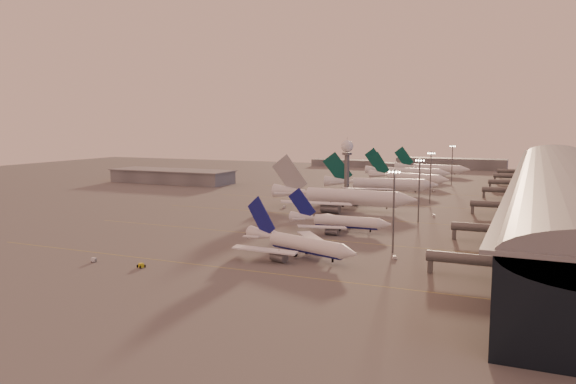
% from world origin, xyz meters
% --- Properties ---
extents(ground, '(700.00, 700.00, 0.00)m').
position_xyz_m(ground, '(0.00, 0.00, 0.00)').
color(ground, '#545252').
rests_on(ground, ground).
extents(taxiway_markings, '(180.00, 185.25, 0.02)m').
position_xyz_m(taxiway_markings, '(30.00, 56.00, 0.01)').
color(taxiway_markings, gold).
rests_on(taxiway_markings, ground).
extents(terminal, '(57.00, 362.00, 23.04)m').
position_xyz_m(terminal, '(107.88, 110.09, 10.52)').
color(terminal, black).
rests_on(terminal, ground).
extents(hangar, '(82.00, 27.00, 8.50)m').
position_xyz_m(hangar, '(-120.00, 140.00, 4.32)').
color(hangar, slate).
rests_on(hangar, ground).
extents(radar_tower, '(6.40, 6.40, 31.10)m').
position_xyz_m(radar_tower, '(5.00, 120.00, 20.95)').
color(radar_tower, slate).
rests_on(radar_tower, ground).
extents(mast_a, '(3.60, 0.56, 25.00)m').
position_xyz_m(mast_a, '(58.00, 0.00, 13.74)').
color(mast_a, slate).
rests_on(mast_a, ground).
extents(mast_b, '(3.60, 0.56, 25.00)m').
position_xyz_m(mast_b, '(55.00, 55.00, 13.74)').
color(mast_b, slate).
rests_on(mast_b, ground).
extents(mast_c, '(3.60, 0.56, 25.00)m').
position_xyz_m(mast_c, '(50.00, 110.00, 13.74)').
color(mast_c, slate).
rests_on(mast_c, ground).
extents(mast_d, '(3.60, 0.56, 25.00)m').
position_xyz_m(mast_d, '(48.00, 200.00, 13.74)').
color(mast_d, slate).
rests_on(mast_d, ground).
extents(distant_horizon, '(165.00, 37.50, 9.00)m').
position_xyz_m(distant_horizon, '(2.62, 325.14, 3.89)').
color(distant_horizon, slate).
rests_on(distant_horizon, ground).
extents(narrowbody_near, '(39.88, 31.28, 16.20)m').
position_xyz_m(narrowbody_near, '(34.50, -15.85, 3.28)').
color(narrowbody_near, white).
rests_on(narrowbody_near, ground).
extents(narrowbody_mid, '(38.22, 30.53, 14.94)m').
position_xyz_m(narrowbody_mid, '(32.67, 25.62, 3.02)').
color(narrowbody_mid, white).
rests_on(narrowbody_mid, ground).
extents(widebody_white, '(68.45, 54.84, 24.08)m').
position_xyz_m(widebody_white, '(17.27, 76.01, 4.17)').
color(widebody_white, white).
rests_on(widebody_white, ground).
extents(greentail_a, '(62.05, 49.67, 22.73)m').
position_xyz_m(greentail_a, '(18.90, 137.04, 4.01)').
color(greentail_a, white).
rests_on(greentail_a, ground).
extents(greentail_b, '(54.01, 42.95, 20.26)m').
position_xyz_m(greentail_b, '(23.68, 186.03, 3.58)').
color(greentail_b, white).
rests_on(greentail_b, ground).
extents(greentail_c, '(59.00, 47.64, 21.43)m').
position_xyz_m(greentail_c, '(15.48, 221.44, 3.79)').
color(greentail_c, white).
rests_on(greentail_c, ground).
extents(greentail_d, '(57.39, 46.08, 20.90)m').
position_xyz_m(greentail_d, '(25.23, 263.14, 3.69)').
color(greentail_d, white).
rests_on(greentail_d, ground).
extents(gsv_truck_a, '(6.30, 3.64, 2.40)m').
position_xyz_m(gsv_truck_a, '(-14.90, -44.05, 1.22)').
color(gsv_truck_a, silver).
rests_on(gsv_truck_a, ground).
extents(gsv_tug_near, '(3.56, 4.48, 1.12)m').
position_xyz_m(gsv_tug_near, '(0.71, -43.90, 0.57)').
color(gsv_tug_near, yellow).
rests_on(gsv_tug_near, ground).
extents(gsv_catering_a, '(5.05, 4.04, 3.80)m').
position_xyz_m(gsv_catering_a, '(60.48, -7.32, 1.90)').
color(gsv_catering_a, silver).
rests_on(gsv_catering_a, ground).
extents(gsv_tug_mid, '(4.30, 4.14, 1.07)m').
position_xyz_m(gsv_tug_mid, '(6.72, 5.66, 0.55)').
color(gsv_tug_mid, '#595B5E').
rests_on(gsv_tug_mid, ground).
extents(gsv_truck_b, '(4.76, 2.01, 1.88)m').
position_xyz_m(gsv_truck_b, '(41.58, 39.13, 0.96)').
color(gsv_truck_b, silver).
rests_on(gsv_truck_b, ground).
extents(gsv_truck_c, '(5.85, 5.33, 2.36)m').
position_xyz_m(gsv_truck_c, '(-7.65, 68.64, 1.20)').
color(gsv_truck_c, silver).
rests_on(gsv_truck_c, ground).
extents(gsv_catering_b, '(4.73, 2.56, 3.72)m').
position_xyz_m(gsv_catering_b, '(58.39, 71.83, 1.86)').
color(gsv_catering_b, silver).
rests_on(gsv_catering_b, ground).
extents(gsv_tug_far, '(2.92, 3.67, 0.91)m').
position_xyz_m(gsv_tug_far, '(10.30, 92.19, 0.47)').
color(gsv_tug_far, silver).
rests_on(gsv_tug_far, ground).
extents(gsv_truck_d, '(2.49, 6.05, 2.40)m').
position_xyz_m(gsv_truck_d, '(-30.60, 124.37, 1.23)').
color(gsv_truck_d, silver).
rests_on(gsv_truck_d, ground).
extents(gsv_tug_hangar, '(3.19, 2.14, 0.86)m').
position_xyz_m(gsv_tug_hangar, '(44.17, 157.34, 0.44)').
color(gsv_tug_hangar, silver).
rests_on(gsv_tug_hangar, ground).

